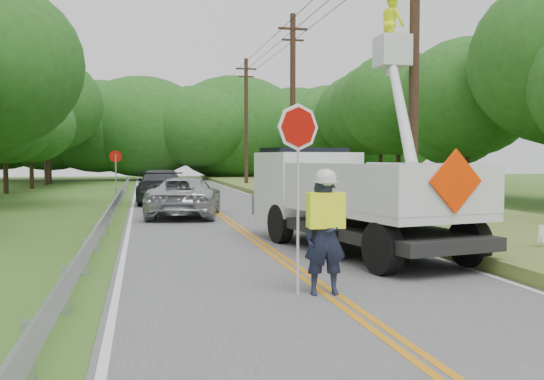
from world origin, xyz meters
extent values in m
plane|color=#3C4F1B|center=(0.00, 0.00, 0.00)|extent=(140.00, 140.00, 0.00)
cube|color=#4D4D4F|center=(0.00, 14.00, 0.01)|extent=(7.20, 96.00, 0.02)
cube|color=orange|center=(-0.10, 14.00, 0.02)|extent=(0.12, 96.00, 0.00)
cube|color=orange|center=(0.10, 14.00, 0.02)|extent=(0.12, 96.00, 0.00)
cube|color=silver|center=(-3.45, 14.00, 0.02)|extent=(0.12, 96.00, 0.00)
cube|color=silver|center=(3.45, 14.00, 0.02)|extent=(0.12, 96.00, 0.00)
cube|color=#A3A6AC|center=(-4.10, -2.00, 0.35)|extent=(0.12, 0.14, 0.70)
cube|color=#A3A6AC|center=(-4.10, 1.00, 0.35)|extent=(0.12, 0.14, 0.70)
cube|color=#A3A6AC|center=(-4.10, 4.00, 0.35)|extent=(0.12, 0.14, 0.70)
cube|color=#A3A6AC|center=(-4.10, 7.00, 0.35)|extent=(0.12, 0.14, 0.70)
cube|color=#A3A6AC|center=(-4.10, 10.00, 0.35)|extent=(0.12, 0.14, 0.70)
cube|color=#A3A6AC|center=(-4.10, 13.00, 0.35)|extent=(0.12, 0.14, 0.70)
cube|color=#A3A6AC|center=(-4.10, 16.00, 0.35)|extent=(0.12, 0.14, 0.70)
cube|color=#A3A6AC|center=(-4.10, 19.00, 0.35)|extent=(0.12, 0.14, 0.70)
cube|color=#A3A6AC|center=(-4.10, 22.00, 0.35)|extent=(0.12, 0.14, 0.70)
cube|color=#A3A6AC|center=(-4.10, 25.00, 0.35)|extent=(0.12, 0.14, 0.70)
cube|color=#A3A6AC|center=(-4.10, 28.00, 0.35)|extent=(0.12, 0.14, 0.70)
cube|color=#A3A6AC|center=(-4.10, 31.00, 0.35)|extent=(0.12, 0.14, 0.70)
cube|color=#A3A6AC|center=(-4.10, 34.00, 0.35)|extent=(0.12, 0.14, 0.70)
cube|color=#A3A6AC|center=(-4.10, 37.00, 0.35)|extent=(0.12, 0.14, 0.70)
cube|color=#A3A6AC|center=(-4.00, 15.00, 0.60)|extent=(0.05, 48.00, 0.34)
cylinder|color=black|center=(5.00, 9.00, 5.00)|extent=(0.30, 0.30, 10.00)
cylinder|color=black|center=(5.00, 24.00, 5.00)|extent=(0.30, 0.30, 10.00)
cube|color=black|center=(5.00, 24.00, 9.20)|extent=(1.60, 0.12, 0.12)
cube|color=black|center=(5.00, 24.00, 8.60)|extent=(1.20, 0.10, 0.10)
cylinder|color=black|center=(5.00, 39.00, 5.00)|extent=(0.30, 0.30, 10.00)
cube|color=black|center=(5.00, 39.00, 9.20)|extent=(1.60, 0.12, 0.12)
cube|color=black|center=(5.00, 39.00, 8.60)|extent=(1.20, 0.10, 0.10)
cylinder|color=black|center=(5.00, 17.50, 9.10)|extent=(0.03, 43.00, 0.03)
cylinder|color=black|center=(5.70, 17.50, 9.10)|extent=(0.03, 43.00, 0.03)
cube|color=#52702D|center=(7.10, 14.00, 0.15)|extent=(7.00, 96.00, 0.30)
cylinder|color=#332319|center=(-11.48, 33.20, 1.37)|extent=(0.32, 0.32, 2.74)
ellipsoid|color=#25481A|center=(-11.48, 33.20, 4.73)|extent=(6.40, 6.40, 5.64)
cylinder|color=#332319|center=(-10.95, 39.37, 1.38)|extent=(0.32, 0.32, 2.75)
ellipsoid|color=#25481A|center=(-10.95, 39.37, 4.74)|extent=(6.43, 6.43, 5.66)
cylinder|color=#332319|center=(-10.80, 45.27, 1.97)|extent=(0.32, 0.32, 3.94)
ellipsoid|color=#25481A|center=(-10.80, 45.27, 6.78)|extent=(9.19, 9.19, 8.08)
cylinder|color=#332319|center=(-10.89, 48.02, 1.99)|extent=(0.32, 0.32, 3.98)
ellipsoid|color=#25481A|center=(-10.89, 48.02, 6.85)|extent=(9.28, 9.28, 8.17)
cylinder|color=#332319|center=(15.38, 23.99, 1.67)|extent=(0.32, 0.32, 3.34)
ellipsoid|color=#25481A|center=(15.38, 23.99, 5.75)|extent=(7.79, 7.79, 6.86)
cylinder|color=#332319|center=(15.52, 25.84, 1.28)|extent=(0.32, 0.32, 2.56)
ellipsoid|color=#25481A|center=(15.52, 25.84, 4.41)|extent=(5.98, 5.98, 5.26)
cylinder|color=#332319|center=(14.64, 31.90, 1.76)|extent=(0.32, 0.32, 3.53)
ellipsoid|color=#25481A|center=(14.64, 31.90, 6.08)|extent=(8.23, 8.23, 7.24)
cylinder|color=#332319|center=(15.83, 38.08, 1.80)|extent=(0.32, 0.32, 3.61)
ellipsoid|color=#25481A|center=(15.83, 38.08, 6.22)|extent=(8.42, 8.42, 7.41)
cylinder|color=#332319|center=(15.93, 42.60, 1.76)|extent=(0.32, 0.32, 3.52)
ellipsoid|color=#25481A|center=(15.93, 42.60, 6.06)|extent=(8.22, 8.22, 7.23)
cylinder|color=#332319|center=(13.86, 46.66, 1.55)|extent=(0.32, 0.32, 3.11)
ellipsoid|color=#25481A|center=(13.86, 46.66, 5.35)|extent=(7.25, 7.25, 6.38)
ellipsoid|color=#25481A|center=(-12.14, 57.28, 5.50)|extent=(12.03, 9.02, 9.02)
ellipsoid|color=#25481A|center=(-7.32, 56.41, 5.50)|extent=(12.56, 9.42, 9.42)
ellipsoid|color=#25481A|center=(-2.99, 56.15, 5.50)|extent=(13.80, 10.35, 10.35)
ellipsoid|color=#25481A|center=(2.46, 54.40, 5.50)|extent=(10.99, 8.24, 8.24)
ellipsoid|color=#25481A|center=(7.06, 57.79, 5.50)|extent=(15.27, 11.46, 11.46)
ellipsoid|color=#25481A|center=(13.51, 56.98, 5.50)|extent=(12.01, 9.01, 9.01)
ellipsoid|color=#25481A|center=(17.44, 56.09, 5.50)|extent=(12.62, 9.46, 9.46)
ellipsoid|color=#25481A|center=(22.13, 54.07, 5.50)|extent=(13.96, 10.47, 10.47)
imported|color=#191E33|center=(-0.09, 1.39, 0.97)|extent=(0.73, 0.51, 1.91)
cube|color=#E7FA18|center=(-0.09, 1.39, 1.41)|extent=(0.61, 0.40, 0.58)
ellipsoid|color=silver|center=(-0.09, 1.39, 1.94)|extent=(0.36, 0.36, 0.29)
cylinder|color=#B7B7B7|center=(-0.54, 1.47, 1.36)|extent=(0.04, 0.04, 2.67)
cylinder|color=#A10B03|center=(-0.54, 1.47, 2.76)|extent=(0.74, 0.27, 0.76)
cylinder|color=black|center=(1.47, 2.78, 0.53)|extent=(0.51, 1.06, 1.02)
cylinder|color=black|center=(3.56, 3.20, 0.53)|extent=(0.51, 1.06, 1.02)
cylinder|color=black|center=(1.06, 4.87, 0.53)|extent=(0.51, 1.06, 1.02)
cylinder|color=black|center=(3.14, 5.28, 0.53)|extent=(0.51, 1.06, 1.02)
cylinder|color=black|center=(0.54, 7.47, 0.53)|extent=(0.51, 1.06, 1.02)
cylinder|color=black|center=(2.62, 7.89, 0.53)|extent=(0.51, 1.06, 1.02)
cube|color=black|center=(2.04, 5.39, 0.60)|extent=(3.52, 7.11, 0.27)
cube|color=#BABDBE|center=(2.18, 4.66, 1.14)|extent=(3.35, 5.27, 0.23)
cube|color=#BABDBE|center=(1.01, 4.42, 1.67)|extent=(1.02, 4.81, 0.96)
cube|color=#BABDBE|center=(3.36, 4.89, 1.67)|extent=(1.02, 4.81, 0.96)
cube|color=#BABDBE|center=(2.66, 2.28, 1.67)|extent=(2.41, 0.54, 0.96)
cube|color=#BABDBE|center=(1.48, 8.20, 1.45)|extent=(2.74, 2.45, 1.91)
cube|color=black|center=(1.44, 8.41, 2.15)|extent=(2.35, 1.77, 0.80)
cube|color=#BABDBE|center=(2.41, 3.51, 1.67)|extent=(1.12, 1.12, 0.85)
cube|color=#BABDBE|center=(4.30, 9.00, 5.42)|extent=(0.90, 0.90, 0.90)
imported|color=#E7FA18|center=(4.30, 9.00, 6.25)|extent=(0.62, 0.80, 1.65)
cube|color=#FC3300|center=(2.67, 2.21, 1.83)|extent=(1.19, 0.27, 1.20)
imported|color=#AEB1B6|center=(-1.40, 15.36, 0.77)|extent=(3.38, 5.77, 1.51)
imported|color=#313238|center=(-2.10, 22.49, 0.85)|extent=(2.54, 5.82, 1.67)
cylinder|color=#A3A6AC|center=(-4.16, 19.88, 1.22)|extent=(0.06, 0.06, 2.44)
cylinder|color=#A10B03|center=(-4.16, 19.88, 2.33)|extent=(0.55, 0.12, 0.56)
cylinder|color=#A3A6AC|center=(5.52, 3.63, 0.27)|extent=(0.02, 0.02, 0.55)
camera|label=1|loc=(-3.02, -8.09, 2.26)|focal=40.21mm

